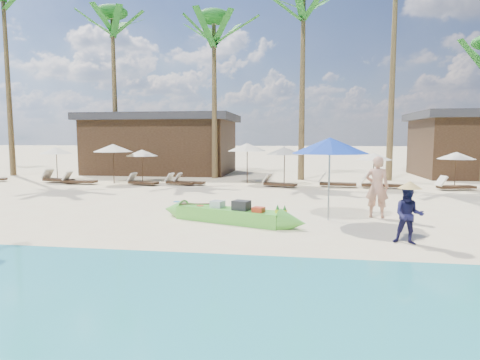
# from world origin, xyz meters

# --- Properties ---
(ground) EXTENTS (240.00, 240.00, 0.00)m
(ground) POSITION_xyz_m (0.00, 0.00, 0.00)
(ground) COLOR beige
(ground) RESTS_ON ground
(wet_sand_strip) EXTENTS (240.00, 4.50, 0.01)m
(wet_sand_strip) POSITION_xyz_m (0.00, -5.00, 0.00)
(wet_sand_strip) COLOR tan
(wet_sand_strip) RESTS_ON ground
(green_canoe) EXTENTS (5.32, 2.22, 0.70)m
(green_canoe) POSITION_xyz_m (-0.09, 0.91, 0.24)
(green_canoe) COLOR #54BE3A
(green_canoe) RESTS_ON ground
(tourist) EXTENTS (0.82, 0.63, 2.00)m
(tourist) POSITION_xyz_m (4.53, 2.34, 1.00)
(tourist) COLOR tan
(tourist) RESTS_ON ground
(vendor_green) EXTENTS (0.80, 0.68, 1.43)m
(vendor_green) POSITION_xyz_m (4.67, -0.94, 0.71)
(vendor_green) COLOR #16153B
(vendor_green) RESTS_ON ground
(blue_umbrella) EXTENTS (2.41, 2.41, 2.59)m
(blue_umbrella) POSITION_xyz_m (2.95, 1.65, 2.35)
(blue_umbrella) COLOR #99999E
(blue_umbrella) RESTS_ON ground
(resort_parasol_2) EXTENTS (1.98, 1.98, 2.03)m
(resort_parasol_2) POSITION_xyz_m (-12.32, 11.03, 1.83)
(resort_parasol_2) COLOR #3B2818
(resort_parasol_2) RESTS_ON ground
(resort_parasol_3) EXTENTS (2.17, 2.17, 2.24)m
(resort_parasol_3) POSITION_xyz_m (-8.37, 10.32, 2.02)
(resort_parasol_3) COLOR #3B2818
(resort_parasol_3) RESTS_ON ground
(lounger_3_left) EXTENTS (2.08, 1.08, 0.68)m
(lounger_3_left) POSITION_xyz_m (-11.87, 10.27, 0.23)
(lounger_3_left) COLOR #3B2818
(lounger_3_left) RESTS_ON ground
(lounger_3_right) EXTENTS (1.87, 0.59, 0.63)m
(lounger_3_right) POSITION_xyz_m (-10.20, 9.71, 0.21)
(lounger_3_right) COLOR #3B2818
(lounger_3_right) RESTS_ON ground
(resort_parasol_4) EXTENTS (1.84, 1.84, 1.90)m
(resort_parasol_4) POSITION_xyz_m (-7.05, 11.26, 1.71)
(resort_parasol_4) COLOR #3B2818
(resort_parasol_4) RESTS_ON ground
(lounger_4_left) EXTENTS (1.81, 0.89, 0.59)m
(lounger_4_left) POSITION_xyz_m (-6.50, 9.73, 0.20)
(lounger_4_left) COLOR #3B2818
(lounger_4_left) RESTS_ON ground
(lounger_4_right) EXTENTS (1.75, 0.69, 0.58)m
(lounger_4_right) POSITION_xyz_m (-4.00, 10.21, 0.19)
(lounger_4_right) COLOR #3B2818
(lounger_4_right) RESTS_ON ground
(resort_parasol_5) EXTENTS (2.22, 2.22, 2.29)m
(resort_parasol_5) POSITION_xyz_m (-0.89, 11.51, 2.06)
(resort_parasol_5) COLOR #3B2818
(resort_parasol_5) RESTS_ON ground
(lounger_5_left) EXTENTS (1.76, 0.88, 0.57)m
(lounger_5_left) POSITION_xyz_m (-4.50, 10.11, 0.19)
(lounger_5_left) COLOR #3B2818
(lounger_5_left) RESTS_ON ground
(resort_parasol_6) EXTENTS (2.04, 2.04, 2.10)m
(resort_parasol_6) POSITION_xyz_m (1.24, 10.76, 1.89)
(resort_parasol_6) COLOR #3B2818
(resort_parasol_6) RESTS_ON ground
(lounger_6_left) EXTENTS (1.89, 1.10, 0.61)m
(lounger_6_left) POSITION_xyz_m (0.94, 10.06, 0.20)
(lounger_6_left) COLOR #3B2818
(lounger_6_left) RESTS_ON ground
(lounger_6_right) EXTENTS (2.03, 0.84, 0.67)m
(lounger_6_right) POSITION_xyz_m (3.93, 10.48, 0.22)
(lounger_6_right) COLOR #3B2818
(lounger_6_right) RESTS_ON ground
(resort_parasol_7) EXTENTS (1.79, 1.79, 1.84)m
(resort_parasol_7) POSITION_xyz_m (5.75, 9.90, 1.66)
(resort_parasol_7) COLOR #3B2818
(resort_parasol_7) RESTS_ON ground
(lounger_7_left) EXTENTS (1.93, 0.71, 0.64)m
(lounger_7_left) POSITION_xyz_m (6.02, 10.26, 0.21)
(lounger_7_left) COLOR #3B2818
(lounger_7_left) RESTS_ON ground
(lounger_7_right) EXTENTS (1.88, 0.77, 0.62)m
(lounger_7_right) POSITION_xyz_m (6.48, 10.25, 0.21)
(lounger_7_right) COLOR #3B2818
(lounger_7_right) RESTS_ON ground
(resort_parasol_8) EXTENTS (1.82, 1.82, 1.88)m
(resort_parasol_8) POSITION_xyz_m (9.90, 10.63, 1.69)
(resort_parasol_8) COLOR #3B2818
(resort_parasol_8) RESTS_ON ground
(lounger_8_left) EXTENTS (1.95, 0.97, 0.64)m
(lounger_8_left) POSITION_xyz_m (9.62, 10.02, 0.21)
(lounger_8_left) COLOR #3B2818
(lounger_8_left) RESTS_ON ground
(palm_1) EXTENTS (2.08, 2.08, 13.60)m
(palm_1) POSITION_xyz_m (-17.59, 14.06, 10.82)
(palm_1) COLOR brown
(palm_1) RESTS_ON ground
(palm_2) EXTENTS (2.08, 2.08, 11.33)m
(palm_2) POSITION_xyz_m (-10.45, 15.08, 9.18)
(palm_2) COLOR brown
(palm_2) RESTS_ON ground
(palm_3) EXTENTS (2.08, 2.08, 10.52)m
(palm_3) POSITION_xyz_m (-3.36, 14.27, 8.58)
(palm_3) COLOR brown
(palm_3) RESTS_ON ground
(palm_4) EXTENTS (2.08, 2.08, 11.70)m
(palm_4) POSITION_xyz_m (2.15, 14.01, 9.45)
(palm_4) COLOR brown
(palm_4) RESTS_ON ground
(pavilion_west) EXTENTS (10.80, 6.60, 4.30)m
(pavilion_west) POSITION_xyz_m (-8.00, 17.50, 2.19)
(pavilion_west) COLOR #3B2818
(pavilion_west) RESTS_ON ground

